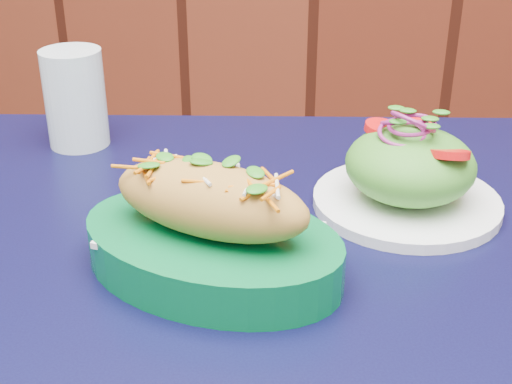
# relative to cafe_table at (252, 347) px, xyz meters

# --- Properties ---
(cafe_table) EXTENTS (0.94, 0.94, 0.75)m
(cafe_table) POSITION_rel_cafe_table_xyz_m (0.00, 0.00, 0.00)
(cafe_table) COLOR black
(cafe_table) RESTS_ON ground
(banh_mi_basket) EXTENTS (0.28, 0.21, 0.11)m
(banh_mi_basket) POSITION_rel_cafe_table_xyz_m (-0.04, -0.01, 0.13)
(banh_mi_basket) COLOR #046230
(banh_mi_basket) RESTS_ON cafe_table
(salad_plate) EXTENTS (0.20, 0.20, 0.11)m
(salad_plate) POSITION_rel_cafe_table_xyz_m (0.13, 0.16, 0.13)
(salad_plate) COLOR white
(salad_plate) RESTS_ON cafe_table
(water_glass) EXTENTS (0.08, 0.08, 0.12)m
(water_glass) POSITION_rel_cafe_table_xyz_m (-0.28, 0.25, 0.15)
(water_glass) COLOR silver
(water_glass) RESTS_ON cafe_table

